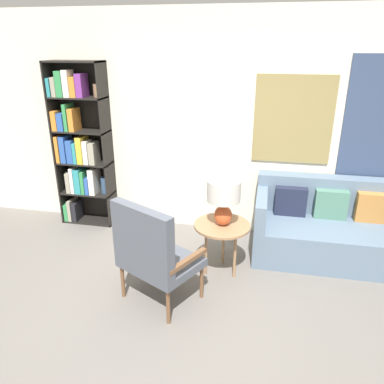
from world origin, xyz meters
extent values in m
plane|color=#66605B|center=(0.00, 0.00, 0.00)|extent=(14.00, 14.00, 0.00)
cube|color=silver|center=(0.00, 2.03, 1.35)|extent=(6.40, 0.06, 2.70)
cube|color=olive|center=(0.98, 1.99, 1.48)|extent=(0.89, 0.02, 1.01)
cube|color=black|center=(-1.97, 1.85, 1.06)|extent=(0.02, 0.30, 2.11)
cube|color=black|center=(-1.28, 1.85, 1.06)|extent=(0.02, 0.30, 2.11)
cube|color=black|center=(-1.62, 1.85, 2.10)|extent=(0.71, 0.30, 0.02)
cube|color=black|center=(-1.62, 1.85, 0.01)|extent=(0.71, 0.30, 0.02)
cube|color=black|center=(-1.62, 2.00, 1.06)|extent=(0.71, 0.01, 2.11)
cube|color=black|center=(-1.62, 1.85, 0.43)|extent=(0.71, 0.30, 0.02)
cube|color=#338C4C|center=(-1.92, 1.80, 0.14)|extent=(0.05, 0.18, 0.24)
cube|color=gray|center=(-1.87, 1.84, 0.17)|extent=(0.05, 0.25, 0.29)
cube|color=black|center=(-1.80, 1.82, 0.15)|extent=(0.06, 0.21, 0.26)
cube|color=black|center=(-1.62, 1.85, 0.85)|extent=(0.71, 0.30, 0.02)
cylinder|color=#194723|center=(-1.91, 1.85, 0.57)|extent=(0.06, 0.06, 0.26)
cube|color=gray|center=(-1.83, 1.80, 0.58)|extent=(0.06, 0.18, 0.28)
cube|color=silver|center=(-1.77, 1.79, 0.61)|extent=(0.05, 0.17, 0.34)
cube|color=teal|center=(-1.70, 1.83, 0.60)|extent=(0.08, 0.23, 0.33)
cube|color=#338C4C|center=(-1.63, 1.80, 0.59)|extent=(0.05, 0.18, 0.31)
cube|color=#2D56A8|center=(-1.57, 1.80, 0.55)|extent=(0.05, 0.17, 0.23)
cube|color=silver|center=(-1.50, 1.83, 0.61)|extent=(0.08, 0.25, 0.34)
cylinder|color=#334C6B|center=(-1.36, 1.85, 0.55)|extent=(0.11, 0.11, 0.22)
cube|color=black|center=(-1.62, 1.85, 1.26)|extent=(0.71, 0.30, 0.02)
cube|color=orange|center=(-1.92, 1.83, 1.03)|extent=(0.05, 0.24, 0.34)
cube|color=#2D56A8|center=(-1.85, 1.82, 1.03)|extent=(0.07, 0.22, 0.34)
cube|color=#2D56A8|center=(-1.75, 1.80, 1.00)|extent=(0.08, 0.19, 0.30)
cube|color=teal|center=(-1.69, 1.82, 0.99)|extent=(0.05, 0.23, 0.27)
cube|color=gold|center=(-1.62, 1.83, 1.03)|extent=(0.08, 0.24, 0.34)
cube|color=silver|center=(-1.54, 1.80, 1.01)|extent=(0.06, 0.18, 0.30)
cube|color=gray|center=(-1.45, 1.80, 1.00)|extent=(0.08, 0.19, 0.28)
cube|color=black|center=(-1.62, 1.85, 1.68)|extent=(0.71, 0.30, 0.02)
cube|color=orange|center=(-1.91, 1.79, 1.40)|extent=(0.07, 0.17, 0.24)
cube|color=#2D56A8|center=(-1.83, 1.81, 1.38)|extent=(0.08, 0.20, 0.22)
cube|color=#338C4C|center=(-1.75, 1.82, 1.44)|extent=(0.05, 0.22, 0.33)
cube|color=orange|center=(-1.68, 1.82, 1.41)|extent=(0.07, 0.21, 0.28)
cube|color=teal|center=(-1.92, 1.82, 1.80)|extent=(0.04, 0.23, 0.22)
cube|color=gray|center=(-1.86, 1.83, 1.81)|extent=(0.06, 0.25, 0.23)
cube|color=#338C4C|center=(-1.78, 1.81, 1.84)|extent=(0.08, 0.19, 0.30)
cube|color=silver|center=(-1.69, 1.80, 1.85)|extent=(0.08, 0.18, 0.31)
cube|color=orange|center=(-1.61, 1.83, 1.81)|extent=(0.07, 0.23, 0.24)
cube|color=#7A338C|center=(-1.53, 1.81, 1.83)|extent=(0.08, 0.20, 0.28)
cylinder|color=#8C6B4C|center=(-1.35, 1.85, 1.77)|extent=(0.09, 0.09, 0.15)
cylinder|color=brown|center=(0.19, 0.50, 0.18)|extent=(0.04, 0.04, 0.35)
cylinder|color=brown|center=(-0.34, 0.78, 0.18)|extent=(0.04, 0.04, 0.35)
cylinder|color=brown|center=(-0.03, 0.08, 0.18)|extent=(0.04, 0.04, 0.35)
cylinder|color=brown|center=(-0.56, 0.36, 0.18)|extent=(0.04, 0.04, 0.35)
cube|color=#4C515B|center=(-0.19, 0.43, 0.39)|extent=(0.85, 0.80, 0.08)
cube|color=#4C515B|center=(-0.29, 0.23, 0.73)|extent=(0.64, 0.40, 0.59)
cube|color=brown|center=(0.09, 0.28, 0.53)|extent=(0.28, 0.46, 0.04)
cube|color=brown|center=(-0.47, 0.58, 0.53)|extent=(0.28, 0.46, 0.04)
cube|color=slate|center=(1.48, 1.52, 0.21)|extent=(1.68, 0.86, 0.41)
cube|color=slate|center=(1.48, 1.85, 0.64)|extent=(1.68, 0.20, 0.45)
cube|color=slate|center=(0.69, 1.52, 0.57)|extent=(0.12, 0.86, 0.32)
cube|color=#1E2338|center=(1.03, 1.70, 0.58)|extent=(0.36, 0.12, 0.34)
cube|color=#4C7A66|center=(1.48, 1.70, 0.58)|extent=(0.36, 0.12, 0.34)
cube|color=#B27538|center=(1.93, 1.70, 0.58)|extent=(0.36, 0.12, 0.34)
cylinder|color=#99704C|center=(0.31, 0.99, 0.55)|extent=(0.58, 0.58, 0.02)
cylinder|color=#99704C|center=(0.31, 1.16, 0.27)|extent=(0.03, 0.03, 0.54)
cylinder|color=#99704C|center=(0.16, 0.90, 0.27)|extent=(0.03, 0.03, 0.54)
cylinder|color=#99704C|center=(0.46, 0.90, 0.27)|extent=(0.03, 0.03, 0.54)
ellipsoid|color=#C65128|center=(0.32, 0.98, 0.67)|extent=(0.19, 0.19, 0.21)
cylinder|color=tan|center=(0.32, 0.98, 0.80)|extent=(0.02, 0.02, 0.06)
cylinder|color=beige|center=(0.32, 0.98, 0.94)|extent=(0.34, 0.34, 0.22)
camera|label=1|loc=(0.70, -2.47, 2.31)|focal=35.00mm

